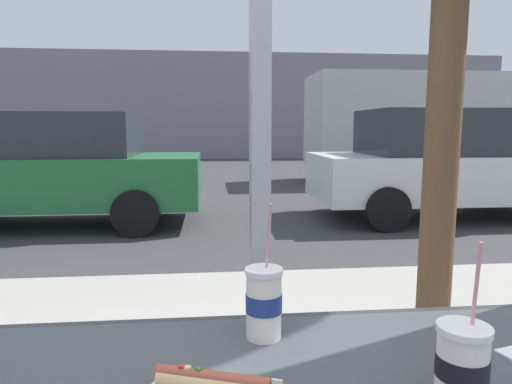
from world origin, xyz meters
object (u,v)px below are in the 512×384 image
(parked_car_green, at_px, (52,169))
(parked_car_white, at_px, (442,164))
(soda_cup_left, at_px, (264,302))
(box_truck, at_px, (435,123))
(soda_cup_right, at_px, (462,364))

(parked_car_green, bearing_deg, parked_car_white, -0.00)
(soda_cup_left, distance_m, box_truck, 12.50)
(soda_cup_left, distance_m, soda_cup_right, 0.44)
(box_truck, bearing_deg, parked_car_white, -115.54)
(soda_cup_right, height_order, parked_car_green, parked_car_green)
(soda_cup_left, relative_size, box_truck, 0.05)
(parked_car_white, xyz_separation_m, box_truck, (2.37, 4.97, 0.69))
(soda_cup_right, bearing_deg, parked_car_green, 113.91)
(soda_cup_left, bearing_deg, parked_car_white, 59.16)
(soda_cup_right, bearing_deg, box_truck, 63.41)
(soda_cup_left, distance_m, parked_car_green, 6.50)
(parked_car_green, bearing_deg, box_truck, 30.48)
(soda_cup_right, distance_m, box_truck, 12.62)
(parked_car_green, height_order, box_truck, box_truck)
(soda_cup_left, height_order, soda_cup_right, soda_cup_left)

